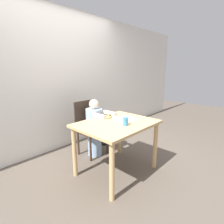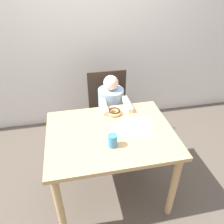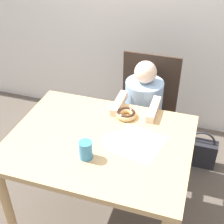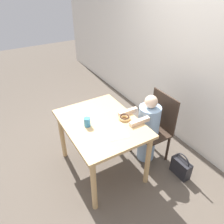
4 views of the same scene
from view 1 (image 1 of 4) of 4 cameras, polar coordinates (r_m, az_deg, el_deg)
name	(u,v)px [view 1 (image 1 of 4)]	position (r m, az deg, el deg)	size (l,w,h in m)	color
ground_plane	(116,171)	(2.72, 1.42, -18.67)	(12.00, 12.00, 0.00)	brown
wall_back	(62,81)	(3.34, -16.16, 9.70)	(8.00, 0.05, 2.50)	silver
dining_table	(117,130)	(2.44, 1.51, -5.94)	(1.06, 0.82, 0.75)	tan
chair	(90,127)	(3.08, -7.24, -4.87)	(0.45, 0.40, 0.93)	#38281E
child_figure	(95,128)	(2.98, -5.68, -5.36)	(0.29, 0.52, 0.98)	#99BCE0
donut	(108,116)	(2.63, -1.48, -1.35)	(0.13, 0.13, 0.04)	#DBB270
napkin	(125,119)	(2.58, 4.30, -2.16)	(0.33, 0.33, 0.00)	white
handbag	(107,137)	(3.55, -1.71, -8.19)	(0.26, 0.11, 0.34)	#232328
cup	(125,121)	(2.27, 4.37, -3.09)	(0.07, 0.07, 0.11)	teal
plate	(121,120)	(2.48, 2.98, -2.78)	(0.17, 0.17, 0.01)	white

